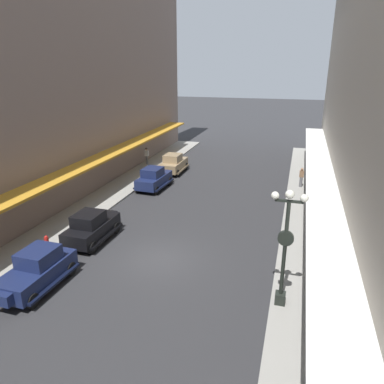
# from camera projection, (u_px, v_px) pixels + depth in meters

# --- Properties ---
(ground_plane) EXTENTS (200.00, 200.00, 0.00)m
(ground_plane) POSITION_uv_depth(u_px,v_px,m) (161.00, 259.00, 19.67)
(ground_plane) COLOR #2D2D30
(sidewalk_left) EXTENTS (3.00, 60.00, 0.15)m
(sidewalk_left) POSITION_uv_depth(u_px,v_px,m) (42.00, 240.00, 21.64)
(sidewalk_left) COLOR #99968E
(sidewalk_left) RESTS_ON ground
(sidewalk_right) EXTENTS (3.00, 60.00, 0.15)m
(sidewalk_right) POSITION_uv_depth(u_px,v_px,m) (306.00, 280.00, 17.65)
(sidewalk_right) COLOR #99968E
(sidewalk_right) RESTS_ON ground
(parked_car_0) EXTENTS (2.21, 4.29, 1.84)m
(parked_car_0) POSITION_uv_depth(u_px,v_px,m) (37.00, 269.00, 16.91)
(parked_car_0) COLOR #19234C
(parked_car_0) RESTS_ON ground
(parked_car_1) EXTENTS (2.31, 4.32, 1.84)m
(parked_car_1) POSITION_uv_depth(u_px,v_px,m) (154.00, 178.00, 30.49)
(parked_car_1) COLOR #19234C
(parked_car_1) RESTS_ON ground
(parked_car_2) EXTENTS (2.17, 4.27, 1.84)m
(parked_car_2) POSITION_uv_depth(u_px,v_px,m) (91.00, 226.00, 21.38)
(parked_car_2) COLOR black
(parked_car_2) RESTS_ON ground
(parked_car_3) EXTENTS (2.15, 4.26, 1.84)m
(parked_car_3) POSITION_uv_depth(u_px,v_px,m) (174.00, 163.00, 35.07)
(parked_car_3) COLOR #997F5B
(parked_car_3) RESTS_ON ground
(lamp_post_with_clock) EXTENTS (1.42, 0.44, 5.16)m
(lamp_post_with_clock) POSITION_uv_depth(u_px,v_px,m) (285.00, 244.00, 14.87)
(lamp_post_with_clock) COLOR black
(lamp_post_with_clock) RESTS_ON sidewalk_right
(fire_hydrant) EXTENTS (0.24, 0.24, 0.82)m
(fire_hydrant) POSITION_uv_depth(u_px,v_px,m) (47.00, 242.00, 20.29)
(fire_hydrant) COLOR #B21E19
(fire_hydrant) RESTS_ON sidewalk_left
(pedestrian_0) EXTENTS (0.36, 0.28, 1.67)m
(pedestrian_0) POSITION_uv_depth(u_px,v_px,m) (147.00, 156.00, 37.51)
(pedestrian_0) COLOR slate
(pedestrian_0) RESTS_ON sidewalk_left
(pedestrian_1) EXTENTS (0.36, 0.24, 1.64)m
(pedestrian_1) POSITION_uv_depth(u_px,v_px,m) (301.00, 177.00, 30.50)
(pedestrian_1) COLOR slate
(pedestrian_1) RESTS_ON sidewalk_right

